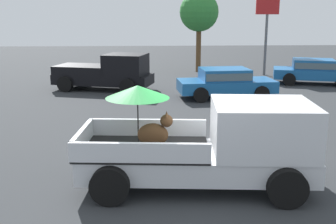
% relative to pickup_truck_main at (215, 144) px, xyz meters
% --- Properties ---
extents(ground_plane, '(80.00, 80.00, 0.00)m').
position_rel_pickup_truck_main_xyz_m(ground_plane, '(-0.41, 0.02, -0.98)').
color(ground_plane, '#2D3033').
extents(pickup_truck_main, '(5.19, 2.60, 2.21)m').
position_rel_pickup_truck_main_xyz_m(pickup_truck_main, '(0.00, 0.00, 0.00)').
color(pickup_truck_main, black).
rests_on(pickup_truck_main, ground).
extents(pickup_truck_red, '(5.11, 3.17, 1.80)m').
position_rel_pickup_truck_main_xyz_m(pickup_truck_red, '(-3.44, 11.90, -0.11)').
color(pickup_truck_red, black).
rests_on(pickup_truck_red, ground).
extents(parked_sedan_near, '(4.62, 2.87, 1.33)m').
position_rel_pickup_truck_main_xyz_m(parked_sedan_near, '(7.53, 13.15, -0.24)').
color(parked_sedan_near, black).
rests_on(parked_sedan_near, ground).
extents(parked_sedan_far, '(4.42, 2.24, 1.33)m').
position_rel_pickup_truck_main_xyz_m(parked_sedan_far, '(2.06, 9.69, -0.24)').
color(parked_sedan_far, black).
rests_on(parked_sedan_far, ground).
extents(motel_sign, '(1.40, 0.16, 4.55)m').
position_rel_pickup_truck_main_xyz_m(motel_sign, '(5.78, 16.54, 2.25)').
color(motel_sign, '#59595B').
rests_on(motel_sign, ground).
extents(tree_by_lot, '(2.47, 2.47, 5.04)m').
position_rel_pickup_truck_main_xyz_m(tree_by_lot, '(1.87, 18.15, 2.78)').
color(tree_by_lot, brown).
rests_on(tree_by_lot, ground).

